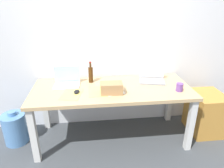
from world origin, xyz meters
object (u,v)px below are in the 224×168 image
at_px(coffee_mug, 179,87).
at_px(computer_mouse, 77,92).
at_px(water_cooler_jug, 15,128).
at_px(desk, 112,94).
at_px(laptop_right, 152,77).
at_px(cardboard_box, 111,88).
at_px(laptop_left, 67,81).
at_px(filing_cabinet, 205,113).
at_px(beer_bottle, 91,74).

bearing_deg(coffee_mug, computer_mouse, 176.35).
bearing_deg(water_cooler_jug, desk, -2.26).
height_order(computer_mouse, water_cooler_jug, computer_mouse).
height_order(computer_mouse, coffee_mug, coffee_mug).
height_order(laptop_right, computer_mouse, laptop_right).
bearing_deg(coffee_mug, desk, 167.09).
xyz_separation_m(laptop_right, cardboard_box, (-0.56, -0.31, 0.01)).
bearing_deg(laptop_left, coffee_mug, -14.01).
xyz_separation_m(coffee_mug, filing_cabinet, (0.51, 0.19, -0.49)).
xyz_separation_m(laptop_right, water_cooler_jug, (-1.77, -0.11, -0.57)).
height_order(beer_bottle, coffee_mug, beer_bottle).
relative_size(desk, water_cooler_jug, 4.28).
relative_size(laptop_left, cardboard_box, 1.27).
relative_size(computer_mouse, filing_cabinet, 0.18).
distance_m(desk, computer_mouse, 0.44).
height_order(desk, laptop_left, laptop_left).
bearing_deg(desk, water_cooler_jug, 177.74).
bearing_deg(computer_mouse, coffee_mug, 8.68).
xyz_separation_m(desk, laptop_right, (0.54, 0.16, 0.13)).
distance_m(laptop_right, coffee_mug, 0.41).
relative_size(cardboard_box, coffee_mug, 2.61).
xyz_separation_m(desk, laptop_left, (-0.54, 0.15, 0.14)).
height_order(laptop_right, filing_cabinet, laptop_right).
relative_size(coffee_mug, filing_cabinet, 0.17).
bearing_deg(water_cooler_jug, computer_mouse, -10.35).
bearing_deg(beer_bottle, computer_mouse, -118.72).
bearing_deg(laptop_left, water_cooler_jug, -171.50).
relative_size(beer_bottle, coffee_mug, 2.84).
relative_size(laptop_right, coffee_mug, 3.82).
bearing_deg(water_cooler_jug, filing_cabinet, -0.90).
height_order(laptop_right, beer_bottle, beer_bottle).
bearing_deg(laptop_left, filing_cabinet, -4.46).
bearing_deg(laptop_right, coffee_mug, -56.10).
xyz_separation_m(desk, water_cooler_jug, (-1.23, 0.05, -0.44)).
relative_size(laptop_right, beer_bottle, 1.34).
xyz_separation_m(beer_bottle, coffee_mug, (1.02, -0.38, -0.06)).
xyz_separation_m(laptop_left, beer_bottle, (0.30, 0.06, 0.06)).
height_order(cardboard_box, water_cooler_jug, cardboard_box).
relative_size(laptop_right, water_cooler_jug, 0.81).
bearing_deg(beer_bottle, laptop_right, -3.38).
bearing_deg(beer_bottle, laptop_left, -169.20).
distance_m(desk, water_cooler_jug, 1.31).
xyz_separation_m(laptop_right, beer_bottle, (-0.79, 0.05, 0.06)).
height_order(laptop_right, water_cooler_jug, laptop_right).
bearing_deg(computer_mouse, cardboard_box, 5.73).
relative_size(desk, laptop_right, 5.26).
distance_m(laptop_right, water_cooler_jug, 1.87).
relative_size(laptop_left, coffee_mug, 3.31).
xyz_separation_m(beer_bottle, filing_cabinet, (1.53, -0.20, -0.55)).
xyz_separation_m(laptop_right, computer_mouse, (-0.96, -0.26, -0.03)).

